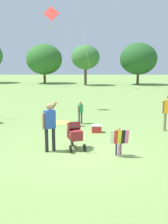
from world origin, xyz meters
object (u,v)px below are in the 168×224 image
Objects in this scene: child_with_butterfly_kite at (119,139)px; picnic_blanket at (57,123)px; person_adult_flyer at (50,123)px; stroller at (75,133)px; person_sitting_far at (168,110)px; kite_blue_high at (52,17)px; person_couple_left at (80,111)px; cooler_box at (97,129)px.

picnic_blanket is at bearing 118.12° from child_with_butterfly_kite.
person_adult_flyer reaches higher than stroller.
stroller reaches higher than child_with_butterfly_kite.
person_sitting_far is at bearing 32.62° from stroller.
kite_blue_high is (-1.81, 8.23, 5.40)m from stroller.
person_couple_left is (-1.45, 4.90, 0.10)m from child_with_butterfly_kite.
kite_blue_high is at bearing 96.29° from person_adult_flyer.
stroller is at bearing 154.44° from child_with_butterfly_kite.
kite_blue_high is at bearing 114.80° from cooler_box.
person_adult_flyer reaches higher than picnic_blanket.
child_with_butterfly_kite is at bearing -10.39° from person_adult_flyer.
person_sitting_far is 4.38m from person_couple_left.
kite_blue_high is 14.96× the size of cooler_box.
child_with_butterfly_kite is 0.82× the size of person_couple_left.
stroller is 0.85× the size of picnic_blanket.
stroller is at bearing -110.35° from cooler_box.
stroller is 0.95× the size of person_couple_left.
picnic_blanket is at bearing 136.48° from cooler_box.
person_sitting_far is at bearing 52.19° from child_with_butterfly_kite.
picnic_blanket is 2.84m from cooler_box.
person_adult_flyer is at bearing -102.23° from person_couple_left.
child_with_butterfly_kite is at bearing -78.11° from cooler_box.
person_couple_left is (0.09, 4.16, 0.08)m from stroller.
child_with_butterfly_kite is at bearing -25.56° from stroller.
person_sitting_far reaches higher than child_with_butterfly_kite.
child_with_butterfly_kite is 11.00m from kite_blue_high.
kite_blue_high reaches higher than stroller.
picnic_blanket is 2.92× the size of cooler_box.
person_couple_left is 2.61× the size of cooler_box.
person_couple_left reaches higher than stroller.
kite_blue_high reaches higher than child_with_butterfly_kite.
person_adult_flyer reaches higher than person_sitting_far.
stroller is 4.54m from picnic_blanket.
child_with_butterfly_kite is 0.73× the size of picnic_blanket.
person_sitting_far is at bearing 5.21° from cooler_box.
person_adult_flyer is at bearing -86.31° from picnic_blanket.
person_couple_left reaches higher than picnic_blanket.
child_with_butterfly_kite reaches higher than picnic_blanket.
child_with_butterfly_kite is 1.71m from stroller.
child_with_butterfly_kite is at bearing -73.49° from person_couple_left.
person_adult_flyer is 1.64× the size of stroller.
stroller reaches higher than cooler_box.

